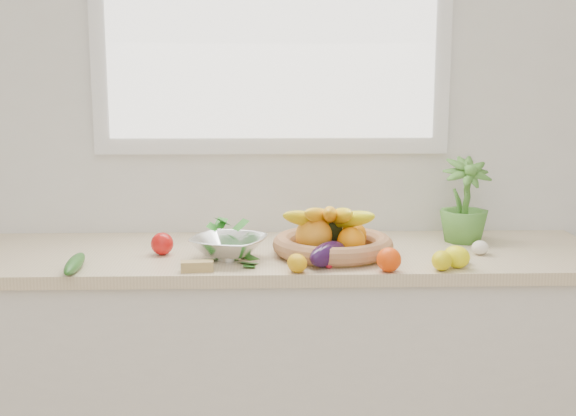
{
  "coord_description": "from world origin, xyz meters",
  "views": [
    {
      "loc": [
        -0.02,
        -0.43,
        1.48
      ],
      "look_at": [
        0.05,
        1.93,
        1.05
      ],
      "focal_mm": 45.0,
      "sensor_mm": 36.0,
      "label": 1
    }
  ],
  "objects_px": {
    "apple": "(162,244)",
    "cucumber": "(75,264)",
    "eggplant": "(328,254)",
    "potted_herb": "(465,202)",
    "colander_with_spinach": "(229,241)",
    "fruit_basket": "(332,238)"
  },
  "relations": [
    {
      "from": "potted_herb",
      "to": "colander_with_spinach",
      "type": "xyz_separation_m",
      "value": [
        -0.82,
        -0.23,
        -0.08
      ]
    },
    {
      "from": "fruit_basket",
      "to": "cucumber",
      "type": "bearing_deg",
      "value": -167.63
    },
    {
      "from": "colander_with_spinach",
      "to": "apple",
      "type": "bearing_deg",
      "value": 163.07
    },
    {
      "from": "potted_herb",
      "to": "cucumber",
      "type": "bearing_deg",
      "value": -164.55
    },
    {
      "from": "potted_herb",
      "to": "colander_with_spinach",
      "type": "relative_size",
      "value": 1.04
    },
    {
      "from": "apple",
      "to": "cucumber",
      "type": "bearing_deg",
      "value": -141.62
    },
    {
      "from": "apple",
      "to": "cucumber",
      "type": "distance_m",
      "value": 0.3
    },
    {
      "from": "cucumber",
      "to": "colander_with_spinach",
      "type": "bearing_deg",
      "value": 14.67
    },
    {
      "from": "eggplant",
      "to": "potted_herb",
      "type": "relative_size",
      "value": 0.6
    },
    {
      "from": "eggplant",
      "to": "cucumber",
      "type": "bearing_deg",
      "value": -177.48
    },
    {
      "from": "cucumber",
      "to": "fruit_basket",
      "type": "bearing_deg",
      "value": 12.37
    },
    {
      "from": "cucumber",
      "to": "eggplant",
      "type": "bearing_deg",
      "value": 2.52
    },
    {
      "from": "eggplant",
      "to": "fruit_basket",
      "type": "relative_size",
      "value": 0.42
    },
    {
      "from": "cucumber",
      "to": "potted_herb",
      "type": "distance_m",
      "value": 1.34
    },
    {
      "from": "apple",
      "to": "colander_with_spinach",
      "type": "bearing_deg",
      "value": -16.93
    },
    {
      "from": "cucumber",
      "to": "potted_herb",
      "type": "height_order",
      "value": "potted_herb"
    },
    {
      "from": "potted_herb",
      "to": "fruit_basket",
      "type": "bearing_deg",
      "value": -159.71
    },
    {
      "from": "cucumber",
      "to": "colander_with_spinach",
      "type": "xyz_separation_m",
      "value": [
        0.46,
        0.12,
        0.04
      ]
    },
    {
      "from": "eggplant",
      "to": "fruit_basket",
      "type": "bearing_deg",
      "value": 80.38
    },
    {
      "from": "apple",
      "to": "potted_herb",
      "type": "height_order",
      "value": "potted_herb"
    },
    {
      "from": "cucumber",
      "to": "potted_herb",
      "type": "relative_size",
      "value": 0.73
    },
    {
      "from": "apple",
      "to": "eggplant",
      "type": "relative_size",
      "value": 0.4
    }
  ]
}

